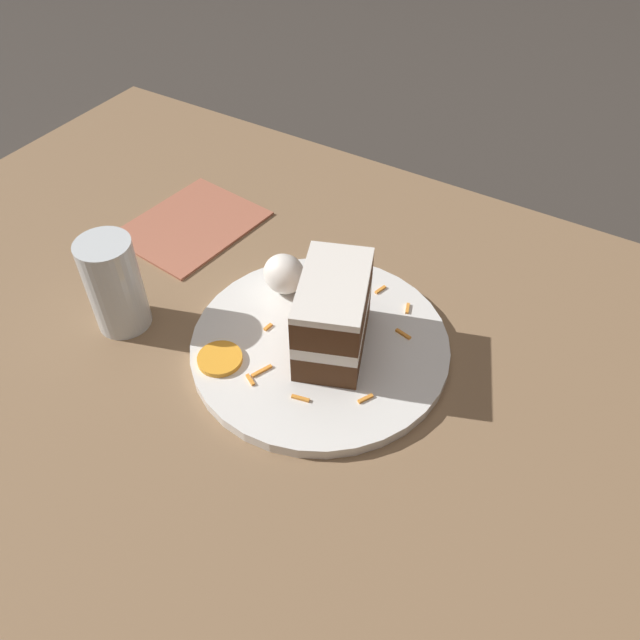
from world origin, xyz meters
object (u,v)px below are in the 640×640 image
object	(u,v)px
orange_garnish	(220,359)
menu_card	(192,225)
cream_dollop	(284,274)
drinking_glass	(116,290)
plate	(320,345)
cake_slice	(333,314)

from	to	relation	value
orange_garnish	menu_card	bearing A→B (deg)	136.25
orange_garnish	menu_card	world-z (taller)	orange_garnish
cream_dollop	drinking_glass	distance (m)	0.20
drinking_glass	menu_card	bearing A→B (deg)	105.76
drinking_glass	menu_card	xyz separation A→B (m)	(-0.06, 0.20, -0.05)
plate	menu_card	bearing A→B (deg)	158.97
cake_slice	drinking_glass	world-z (taller)	drinking_glass
plate	cake_slice	size ratio (longest dim) A/B	2.11
cake_slice	orange_garnish	distance (m)	0.14
orange_garnish	drinking_glass	size ratio (longest dim) A/B	0.42
orange_garnish	drinking_glass	bearing A→B (deg)	-179.85
cream_dollop	orange_garnish	bearing A→B (deg)	-88.74
plate	orange_garnish	world-z (taller)	orange_garnish
cream_dollop	drinking_glass	bearing A→B (deg)	-136.31
menu_card	cake_slice	bearing A→B (deg)	-13.29
cake_slice	drinking_glass	size ratio (longest dim) A/B	1.17
plate	cake_slice	world-z (taller)	cake_slice
drinking_glass	menu_card	size ratio (longest dim) A/B	0.65
plate	cream_dollop	bearing A→B (deg)	147.75
cream_dollop	cake_slice	bearing A→B (deg)	-26.71
cake_slice	drinking_glass	distance (m)	0.26
orange_garnish	menu_card	xyz separation A→B (m)	(-0.21, 0.20, -0.02)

